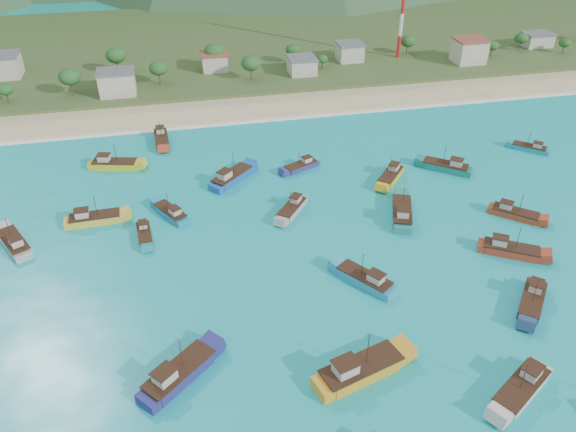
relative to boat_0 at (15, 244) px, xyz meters
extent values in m
plane|color=#0D8D95|center=(47.66, -22.90, -0.78)|extent=(600.00, 600.00, 0.00)
cube|color=beige|center=(47.66, 56.10, -0.78)|extent=(400.00, 18.00, 1.20)
cube|color=#385123|center=(47.66, 117.10, -0.78)|extent=(400.00, 110.00, 2.40)
cube|color=white|center=(47.66, 46.60, -0.78)|extent=(400.00, 2.50, 0.08)
cube|color=beige|center=(-17.59, 93.00, 4.14)|extent=(8.19, 8.94, 6.63)
cube|color=beige|center=(16.73, 70.45, 4.11)|extent=(10.06, 7.81, 6.58)
cube|color=beige|center=(46.47, 85.04, 3.38)|extent=(7.92, 6.61, 5.12)
cube|color=beige|center=(73.20, 76.37, 3.19)|extent=(8.18, 8.25, 4.74)
cube|color=beige|center=(91.83, 85.44, 3.52)|extent=(7.99, 7.71, 5.38)
cube|color=beige|center=(129.92, 75.23, 4.46)|extent=(9.55, 8.49, 7.26)
cube|color=beige|center=(162.50, 86.35, 2.95)|extent=(9.91, 7.09, 4.25)
cylinder|color=red|center=(109.06, 85.10, 4.45)|extent=(1.20, 1.20, 7.24)
cylinder|color=white|center=(109.06, 85.10, 11.69)|extent=(1.20, 1.20, 7.24)
cylinder|color=red|center=(109.06, 85.10, 18.93)|extent=(1.20, 1.20, 7.24)
cube|color=#A9A699|center=(-0.11, 0.20, -0.19)|extent=(7.93, 11.12, 1.98)
cube|color=beige|center=(0.93, -1.77, 1.61)|extent=(2.92, 3.12, 1.61)
cylinder|color=#382114|center=(-0.40, 0.75, 3.03)|extent=(0.12, 0.12, 4.45)
cube|color=teal|center=(60.53, -23.54, -0.18)|extent=(9.08, 10.77, 1.99)
cube|color=beige|center=(61.85, -25.35, 1.63)|extent=(3.09, 3.20, 1.62)
cylinder|color=#382114|center=(60.16, -23.04, 3.06)|extent=(0.12, 0.12, 4.49)
cube|color=beige|center=(74.00, -50.24, -0.13)|extent=(11.61, 8.96, 2.10)
cube|color=beige|center=(76.01, -49.00, 1.77)|extent=(3.34, 3.18, 1.70)
cylinder|color=#382114|center=(73.44, -50.58, 3.28)|extent=(0.12, 0.12, 4.72)
cube|color=navy|center=(28.53, -37.67, -0.04)|extent=(11.83, 10.94, 2.27)
cube|color=beige|center=(26.60, -39.34, 2.01)|extent=(3.64, 3.58, 1.84)
cylinder|color=#382114|center=(29.07, -37.21, 3.64)|extent=(0.12, 0.12, 5.10)
cube|color=#AD3C1F|center=(96.85, -10.55, -0.27)|extent=(9.40, 8.83, 1.81)
cube|color=beige|center=(95.33, -9.20, 1.37)|extent=(2.91, 2.87, 1.47)
cylinder|color=#382114|center=(97.28, -10.93, 2.67)|extent=(0.12, 0.12, 4.08)
cube|color=navy|center=(85.44, -34.65, -0.19)|extent=(9.43, 10.33, 1.97)
cube|color=beige|center=(86.87, -32.96, 1.59)|extent=(3.10, 3.16, 1.60)
cylinder|color=#382114|center=(85.04, -35.12, 3.00)|extent=(0.12, 0.12, 4.43)
cube|color=teal|center=(116.10, 15.40, -0.39)|extent=(8.19, 7.64, 1.57)
cube|color=beige|center=(117.43, 14.24, 1.04)|extent=(2.52, 2.49, 1.28)
cylinder|color=#382114|center=(115.73, 15.73, 2.17)|extent=(0.12, 0.12, 3.54)
cube|color=#156D67|center=(91.62, 10.51, -0.16)|extent=(10.83, 9.46, 2.03)
cube|color=beige|center=(93.42, 9.11, 1.68)|extent=(3.26, 3.17, 1.65)
cylinder|color=#382114|center=(91.12, 10.90, 3.13)|extent=(0.12, 0.12, 4.56)
cube|color=#1480B0|center=(28.84, 4.62, -0.32)|extent=(7.15, 9.49, 1.71)
cube|color=beige|center=(29.81, 2.97, 1.22)|extent=(2.56, 2.71, 1.39)
cylinder|color=#382114|center=(28.57, 5.08, 2.45)|extent=(0.12, 0.12, 3.84)
cube|color=#A49B94|center=(53.14, 0.69, -0.30)|extent=(8.12, 9.34, 1.75)
cube|color=beige|center=(54.34, 2.24, 1.28)|extent=(2.73, 2.80, 1.42)
cylinder|color=#382114|center=(52.81, 0.26, 2.53)|extent=(0.12, 0.12, 3.93)
cube|color=#1552A5|center=(42.95, 15.97, -0.10)|extent=(11.01, 10.66, 2.15)
cube|color=beige|center=(41.19, 14.31, 1.85)|extent=(3.44, 3.42, 1.75)
cylinder|color=#382114|center=(43.44, 16.43, 3.40)|extent=(0.12, 0.12, 4.84)
cube|color=orange|center=(53.66, -42.55, 0.07)|extent=(14.24, 7.81, 2.48)
cube|color=beige|center=(50.99, -43.36, 2.32)|extent=(3.69, 3.29, 2.02)
cylinder|color=#382114|center=(54.40, -42.33, 4.10)|extent=(0.12, 0.12, 5.59)
cube|color=gold|center=(77.59, 8.96, -0.25)|extent=(8.90, 9.73, 1.86)
cube|color=beige|center=(78.94, 10.55, 1.43)|extent=(2.93, 2.98, 1.51)
cylinder|color=#382114|center=(77.21, 8.51, 2.77)|extent=(0.12, 0.12, 4.18)
cube|color=navy|center=(59.08, 18.04, -0.37)|extent=(9.11, 5.96, 1.60)
cube|color=beige|center=(60.73, 18.78, 1.08)|extent=(2.49, 2.29, 1.30)
cylinder|color=#382114|center=(58.63, 17.84, 2.23)|extent=(0.12, 0.12, 3.61)
cube|color=#227570|center=(74.52, -5.53, -0.08)|extent=(7.51, 12.51, 2.19)
cube|color=beige|center=(73.67, -7.84, 1.90)|extent=(3.01, 3.33, 1.78)
cylinder|color=#382114|center=(74.76, -4.89, 3.47)|extent=(0.12, 0.12, 4.92)
cube|color=gold|center=(14.15, 5.35, -0.18)|extent=(11.09, 3.73, 1.99)
cube|color=beige|center=(11.91, 5.25, 1.62)|extent=(2.58, 2.12, 1.62)
cylinder|color=#382114|center=(14.77, 5.38, 3.06)|extent=(0.12, 0.12, 4.48)
cube|color=teal|center=(23.72, -1.87, -0.43)|extent=(3.14, 8.41, 1.50)
cube|color=beige|center=(23.57, -0.20, 0.93)|extent=(1.67, 2.00, 1.22)
cylinder|color=#382114|center=(23.76, -2.34, 2.00)|extent=(0.12, 0.12, 3.37)
cube|color=#A93A21|center=(28.03, 39.10, -0.22)|extent=(3.51, 10.61, 1.91)
cube|color=beige|center=(27.95, 41.25, 1.51)|extent=(2.01, 2.46, 1.55)
cylinder|color=#382114|center=(28.06, 38.51, 2.88)|extent=(0.12, 0.12, 4.29)
cube|color=#A7341F|center=(89.48, -21.47, -0.18)|extent=(11.08, 8.43, 2.00)
cube|color=beige|center=(87.55, -20.32, 1.63)|extent=(3.17, 3.01, 1.62)
cylinder|color=#382114|center=(90.01, -21.79, 3.07)|extent=(0.12, 0.12, 4.49)
cube|color=gold|center=(17.09, 27.74, -0.16)|extent=(11.65, 5.87, 2.03)
cube|color=beige|center=(14.87, 28.28, 1.68)|extent=(2.96, 2.59, 1.65)
cylinder|color=#382114|center=(17.71, 27.59, 3.14)|extent=(0.12, 0.12, 4.57)
camera|label=1|loc=(32.21, -92.86, 62.51)|focal=35.00mm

